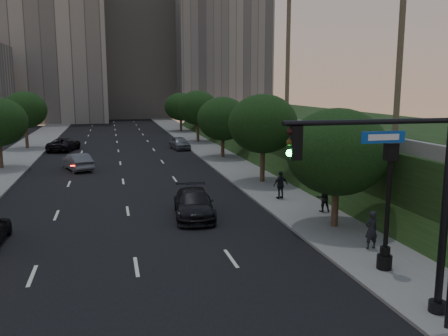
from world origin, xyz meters
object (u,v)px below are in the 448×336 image
object	(u,v)px
sedan_near_right	(194,204)
street_lamp	(388,208)
pedestrian_a	(371,230)
sedan_mid_left	(78,162)
sedan_far_left	(64,144)
pedestrian_c	(281,185)
traffic_signal_mast	(415,207)
pedestrian_b	(323,198)
sedan_far_right	(180,143)

from	to	relation	value
sedan_near_right	street_lamp	bearing A→B (deg)	-52.91
pedestrian_a	sedan_mid_left	bearing A→B (deg)	-65.34
sedan_far_left	pedestrian_c	size ratio (longest dim) A/B	2.99
pedestrian_c	sedan_mid_left	bearing A→B (deg)	-61.43
sedan_far_left	traffic_signal_mast	bearing A→B (deg)	122.95
sedan_mid_left	pedestrian_c	bearing A→B (deg)	112.93
street_lamp	sedan_near_right	size ratio (longest dim) A/B	1.07
street_lamp	pedestrian_b	bearing A→B (deg)	80.65
traffic_signal_mast	pedestrian_c	bearing A→B (deg)	84.26
sedan_near_right	sedan_far_left	bearing A→B (deg)	112.95
sedan_near_right	pedestrian_a	distance (m)	10.03
sedan_far_left	pedestrian_b	size ratio (longest dim) A/B	3.29
sedan_mid_left	pedestrian_b	xyz separation A→B (m)	(14.69, -18.36, 0.21)
street_lamp	pedestrian_a	xyz separation A→B (m)	(0.72, 2.24, -1.62)
sedan_near_right	pedestrian_c	xyz separation A→B (m)	(6.08, 2.44, 0.29)
sedan_near_right	pedestrian_b	world-z (taller)	pedestrian_b
sedan_far_left	pedestrian_a	distance (m)	41.46
sedan_near_right	pedestrian_b	xyz separation A→B (m)	(7.38, -1.11, 0.20)
sedan_far_left	sedan_near_right	bearing A→B (deg)	122.59
sedan_mid_left	sedan_far_left	xyz separation A→B (m)	(-2.28, 13.41, -0.01)
sedan_mid_left	pedestrian_a	distance (m)	28.41
pedestrian_b	pedestrian_c	xyz separation A→B (m)	(-1.30, 3.55, 0.08)
traffic_signal_mast	sedan_near_right	bearing A→B (deg)	108.54
sedan_mid_left	pedestrian_b	bearing A→B (deg)	109.47
sedan_far_right	pedestrian_b	xyz separation A→B (m)	(3.98, -30.00, 0.22)
sedan_far_right	sedan_near_right	bearing A→B (deg)	-103.88
sedan_mid_left	sedan_far_left	size ratio (longest dim) A/B	0.85
sedan_mid_left	sedan_far_right	distance (m)	15.82
sedan_far_left	sedan_far_right	distance (m)	13.10
pedestrian_a	pedestrian_b	world-z (taller)	pedestrian_a
street_lamp	sedan_near_right	bearing A→B (deg)	121.51
pedestrian_a	pedestrian_c	distance (m)	9.94
sedan_near_right	traffic_signal_mast	bearing A→B (deg)	-65.88
sedan_mid_left	sedan_far_right	size ratio (longest dim) A/B	1.04
sedan_far_left	sedan_far_right	xyz separation A→B (m)	(12.98, -1.77, -0.00)
sedan_far_left	sedan_far_right	size ratio (longest dim) A/B	1.23
pedestrian_a	pedestrian_b	xyz separation A→B (m)	(0.70, 6.37, -0.05)
sedan_far_left	sedan_near_right	xyz separation A→B (m)	(9.59, -30.66, 0.02)
pedestrian_c	sedan_near_right	bearing A→B (deg)	8.32
sedan_near_right	pedestrian_a	world-z (taller)	pedestrian_a
sedan_near_right	pedestrian_a	bearing A→B (deg)	-42.66
sedan_far_left	pedestrian_a	xyz separation A→B (m)	(16.26, -38.14, 0.27)
sedan_mid_left	pedestrian_b	size ratio (longest dim) A/B	2.80
pedestrian_c	traffic_signal_mast	bearing A→B (deg)	70.70
street_lamp	sedan_far_right	bearing A→B (deg)	93.80
traffic_signal_mast	pedestrian_b	bearing A→B (deg)	76.76
pedestrian_b	pedestrian_a	bearing A→B (deg)	91.11
traffic_signal_mast	sedan_far_right	size ratio (longest dim) A/B	1.61
sedan_far_left	street_lamp	bearing A→B (deg)	126.28
traffic_signal_mast	sedan_far_left	xyz separation A→B (m)	(-14.08, 44.04, -2.93)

